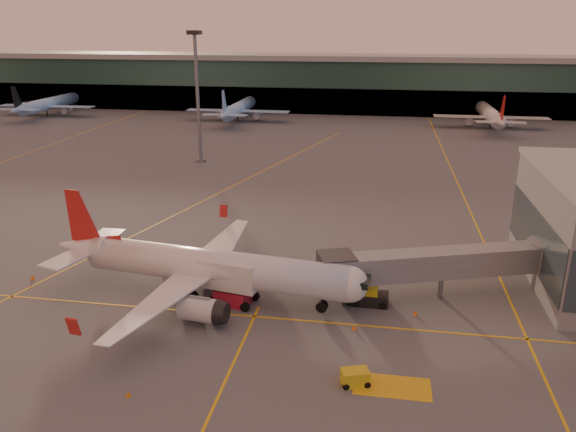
% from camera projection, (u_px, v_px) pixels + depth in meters
% --- Properties ---
extents(ground, '(600.00, 600.00, 0.00)m').
position_uv_depth(ground, '(188.00, 339.00, 50.17)').
color(ground, '#4C4F54').
rests_on(ground, ground).
extents(taxi_markings, '(100.12, 173.00, 0.01)m').
position_uv_depth(taxi_markings, '(234.00, 194.00, 92.82)').
color(taxi_markings, gold).
rests_on(taxi_markings, ground).
extents(terminal, '(400.00, 20.00, 17.60)m').
position_uv_depth(terminal, '(333.00, 83.00, 179.63)').
color(terminal, '#19382D').
rests_on(terminal, ground).
extents(mast_west_near, '(2.40, 2.40, 25.60)m').
position_uv_depth(mast_west_near, '(197.00, 88.00, 110.05)').
color(mast_west_near, slate).
rests_on(mast_west_near, ground).
extents(distant_aircraft_row, '(290.00, 34.00, 13.00)m').
position_uv_depth(distant_aircraft_row, '(253.00, 121.00, 163.54)').
color(distant_aircraft_row, '#97C9FD').
rests_on(distant_aircraft_row, ground).
extents(main_airplane, '(34.04, 30.79, 10.28)m').
position_uv_depth(main_airplane, '(205.00, 267.00, 56.88)').
color(main_airplane, silver).
rests_on(main_airplane, ground).
extents(jet_bridge, '(25.89, 11.39, 5.33)m').
position_uv_depth(jet_bridge, '(455.00, 264.00, 57.07)').
color(jet_bridge, slate).
rests_on(jet_bridge, ground).
extents(catering_truck, '(6.41, 3.70, 4.69)m').
position_uv_depth(catering_truck, '(230.00, 278.00, 55.95)').
color(catering_truck, '#AC182D').
rests_on(catering_truck, ground).
extents(gpu_cart, '(2.48, 1.92, 1.28)m').
position_uv_depth(gpu_cart, '(355.00, 378.00, 43.67)').
color(gpu_cart, gold).
rests_on(gpu_cart, ground).
extents(pushback_tug, '(3.70, 2.05, 1.89)m').
position_uv_depth(pushback_tug, '(370.00, 297.00, 56.25)').
color(pushback_tug, black).
rests_on(pushback_tug, ground).
extents(cone_nose, '(0.41, 0.41, 0.53)m').
position_uv_depth(cone_nose, '(415.00, 313.00, 54.24)').
color(cone_nose, orange).
rests_on(cone_nose, ground).
extents(cone_tail, '(0.45, 0.45, 0.58)m').
position_uv_depth(cone_tail, '(33.00, 277.00, 61.82)').
color(cone_tail, orange).
rests_on(cone_tail, ground).
extents(cone_wing_right, '(0.37, 0.37, 0.48)m').
position_uv_depth(cone_wing_right, '(128.00, 394.00, 42.39)').
color(cone_wing_right, orange).
rests_on(cone_wing_right, ground).
extents(cone_wing_left, '(0.46, 0.46, 0.58)m').
position_uv_depth(cone_wing_left, '(233.00, 237.00, 73.62)').
color(cone_wing_left, orange).
rests_on(cone_wing_left, ground).
extents(cone_fwd, '(0.42, 0.42, 0.53)m').
position_uv_depth(cone_fwd, '(354.00, 327.00, 51.73)').
color(cone_fwd, orange).
rests_on(cone_fwd, ground).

